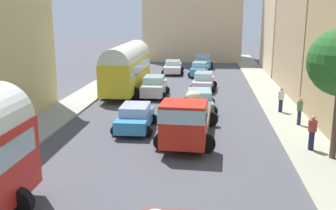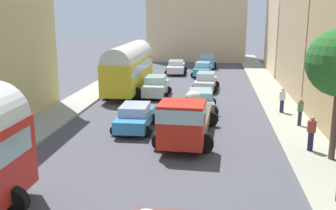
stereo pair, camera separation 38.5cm
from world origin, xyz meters
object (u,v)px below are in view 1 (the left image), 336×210
at_px(cargo_truck_1, 187,119).
at_px(car_0, 199,100).
at_px(car_1, 204,81).
at_px(car_3, 203,61).
at_px(car_2, 200,69).
at_px(pedestrian_0, 300,110).
at_px(car_5, 135,117).
at_px(parked_bus_1, 127,66).
at_px(pedestrian_2, 312,132).
at_px(pedestrian_3, 281,99).
at_px(car_6, 154,86).
at_px(car_7, 173,67).

height_order(cargo_truck_1, car_0, cargo_truck_1).
xyz_separation_m(car_1, car_3, (-0.29, 13.54, 0.06)).
bearing_deg(car_1, car_2, 94.05).
bearing_deg(car_2, pedestrian_0, -70.77).
bearing_deg(car_0, car_5, -125.60).
bearing_deg(car_3, parked_bus_1, -111.60).
xyz_separation_m(pedestrian_2, pedestrian_3, (-0.18, 7.13, -0.03)).
bearing_deg(pedestrian_0, cargo_truck_1, -151.47).
height_order(parked_bus_1, car_6, parked_bus_1).
bearing_deg(car_2, cargo_truck_1, -90.31).
height_order(car_1, pedestrian_0, pedestrian_0).
bearing_deg(cargo_truck_1, car_7, 97.09).
height_order(car_6, pedestrian_3, pedestrian_3).
distance_m(cargo_truck_1, car_7, 22.74).
bearing_deg(car_7, car_1, -68.50).
bearing_deg(car_0, car_3, 90.34).
relative_size(car_3, car_5, 1.06).
xyz_separation_m(cargo_truck_1, car_3, (0.34, 27.38, -0.43)).
distance_m(cargo_truck_1, pedestrian_0, 7.14).
height_order(parked_bus_1, pedestrian_2, parked_bus_1).
relative_size(car_2, pedestrian_3, 2.24).
bearing_deg(pedestrian_2, car_2, 104.88).
distance_m(pedestrian_0, pedestrian_3, 2.98).
distance_m(car_6, car_7, 11.82).
xyz_separation_m(pedestrian_0, pedestrian_3, (-0.53, 2.93, -0.01)).
height_order(parked_bus_1, pedestrian_0, parked_bus_1).
bearing_deg(pedestrian_0, pedestrian_3, 100.25).
bearing_deg(pedestrian_2, parked_bus_1, 131.45).
xyz_separation_m(car_5, pedestrian_2, (8.92, -2.69, 0.28)).
bearing_deg(car_5, car_1, 73.11).
bearing_deg(car_6, pedestrian_2, -51.71).
distance_m(car_0, car_1, 7.12).
distance_m(car_0, pedestrian_0, 6.70).
bearing_deg(cargo_truck_1, pedestrian_0, 28.53).
bearing_deg(pedestrian_2, car_6, 128.29).
bearing_deg(car_7, parked_bus_1, -105.41).
xyz_separation_m(parked_bus_1, car_3, (5.97, 15.09, -1.38)).
bearing_deg(pedestrian_3, car_3, 104.41).
relative_size(car_1, pedestrian_2, 2.26).
distance_m(car_6, pedestrian_2, 14.69).
relative_size(car_1, car_6, 1.05).
distance_m(parked_bus_1, pedestrian_3, 12.90).
bearing_deg(parked_bus_1, car_7, 74.59).
relative_size(car_0, car_3, 1.06).
bearing_deg(car_7, car_0, -78.34).
height_order(pedestrian_0, pedestrian_3, pedestrian_3).
height_order(cargo_truck_1, car_1, cargo_truck_1).
bearing_deg(pedestrian_3, cargo_truck_1, -132.15).
xyz_separation_m(cargo_truck_1, car_0, (0.46, 6.73, -0.54)).
xyz_separation_m(car_1, car_2, (-0.51, 7.22, -0.01)).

